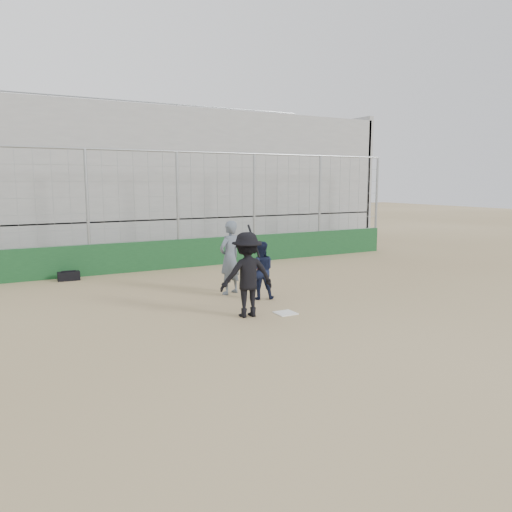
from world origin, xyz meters
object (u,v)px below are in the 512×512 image
equipment_bag (69,276)px  batter_at_plate (247,275)px  catcher_crouched (260,280)px  umpire (230,261)px

equipment_bag → batter_at_plate: bearing=-65.1°
catcher_crouched → umpire: bearing=113.7°
batter_at_plate → catcher_crouched: bearing=50.3°
catcher_crouched → equipment_bag: bearing=128.6°
umpire → catcher_crouched: bearing=90.4°
umpire → equipment_bag: (-3.53, 3.99, -0.75)m
catcher_crouched → umpire: umpire is taller
batter_at_plate → equipment_bag: batter_at_plate is taller
batter_at_plate → catcher_crouched: 1.71m
batter_at_plate → umpire: batter_at_plate is taller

